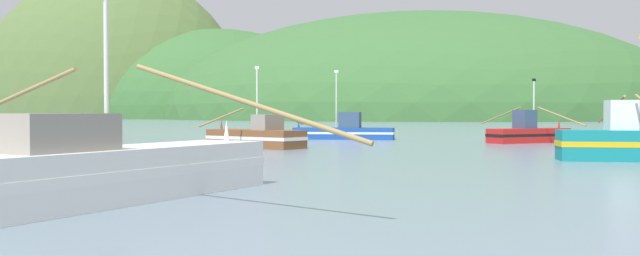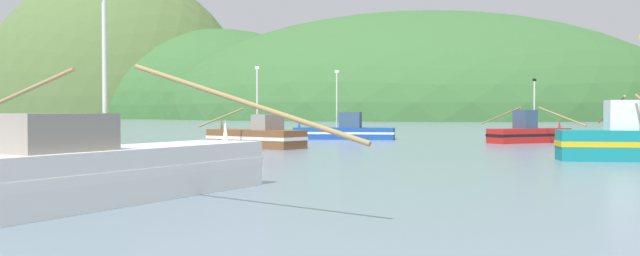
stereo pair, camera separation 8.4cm
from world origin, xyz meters
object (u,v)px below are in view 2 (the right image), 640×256
(fishing_boat_teal, at_px, (629,142))
(fishing_boat_red, at_px, (529,133))
(fishing_boat_blue, at_px, (345,131))
(fishing_boat_brown, at_px, (257,137))
(fishing_boat_white, at_px, (101,171))

(fishing_boat_teal, xyz_separation_m, fishing_boat_red, (-3.64, 18.66, -0.20))
(fishing_boat_red, distance_m, fishing_boat_blue, 15.24)
(fishing_boat_teal, relative_size, fishing_boat_blue, 1.34)
(fishing_boat_brown, xyz_separation_m, fishing_boat_white, (5.10, -26.56, 0.13))
(fishing_boat_brown, distance_m, fishing_boat_white, 27.05)
(fishing_boat_teal, bearing_deg, fishing_boat_blue, 125.86)
(fishing_boat_brown, relative_size, fishing_boat_white, 0.61)
(fishing_boat_red, bearing_deg, fishing_boat_brown, 172.78)
(fishing_boat_white, bearing_deg, fishing_boat_red, -3.09)
(fishing_boat_white, bearing_deg, fishing_boat_blue, 18.46)
(fishing_boat_red, bearing_deg, fishing_boat_white, -148.89)
(fishing_boat_teal, relative_size, fishing_boat_red, 1.40)
(fishing_boat_teal, xyz_separation_m, fishing_boat_white, (-16.45, -19.60, -0.09))
(fishing_boat_teal, relative_size, fishing_boat_brown, 1.30)
(fishing_boat_brown, bearing_deg, fishing_boat_white, 124.92)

